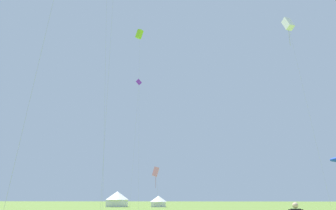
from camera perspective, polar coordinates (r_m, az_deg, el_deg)
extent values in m
cylinder|color=#B2B2B7|center=(38.51, -9.83, 9.19)|extent=(0.18, 0.62, 35.68)
cube|color=purple|center=(66.41, -4.97, 3.92)|extent=(1.10, 1.00, 1.43)
cylinder|color=#B2B2B7|center=(62.97, -5.71, -6.24)|extent=(0.90, 1.18, 23.93)
cube|color=#99DB2D|center=(65.86, -4.88, 11.91)|extent=(1.66, 1.43, 1.88)
cylinder|color=#B2B2B7|center=(59.17, -4.95, -1.59)|extent=(0.95, 1.96, 32.18)
cylinder|color=#B2B2B7|center=(36.72, -10.66, 2.65)|extent=(1.26, 1.36, 26.35)
cube|color=pink|center=(56.34, -2.11, -11.24)|extent=(1.13, 0.76, 1.64)
cylinder|color=#A9627C|center=(56.24, -2.12, -12.78)|extent=(0.05, 0.05, 2.21)
cylinder|color=#B2B2B7|center=(55.65, -1.81, -14.33)|extent=(0.77, 1.02, 6.10)
cylinder|color=#B2B2B7|center=(23.79, -19.99, 11.63)|extent=(1.88, 2.14, 24.74)
cube|color=white|center=(51.27, 19.70, 12.84)|extent=(1.53, 1.90, 2.05)
cylinder|color=#A4A4A4|center=(50.42, 19.90, 10.92)|extent=(0.06, 0.06, 2.80)
cylinder|color=#B2B2B7|center=(46.54, 22.74, -0.82)|extent=(2.40, 1.37, 25.46)
sphere|color=beige|center=(14.19, 20.80, -15.64)|extent=(0.22, 0.22, 0.22)
cube|color=white|center=(78.47, -8.65, -16.18)|extent=(4.10, 4.10, 1.54)
cone|color=white|center=(78.46, -8.60, -14.96)|extent=(5.13, 5.13, 1.80)
cube|color=white|center=(76.92, -1.63, -16.52)|extent=(2.94, 2.94, 1.10)
cone|color=white|center=(76.91, -1.63, -15.63)|extent=(3.67, 3.67, 1.28)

